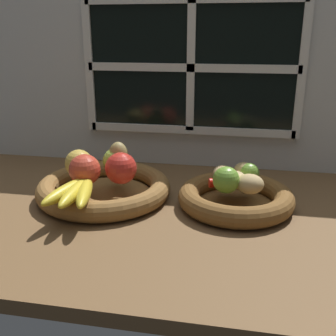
# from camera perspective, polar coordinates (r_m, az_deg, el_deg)

# --- Properties ---
(ground_plane) EXTENTS (1.40, 0.90, 0.03)m
(ground_plane) POSITION_cam_1_polar(r_m,az_deg,el_deg) (1.04, 1.03, -5.31)
(ground_plane) COLOR brown
(back_wall) EXTENTS (1.40, 0.05, 0.55)m
(back_wall) POSITION_cam_1_polar(r_m,az_deg,el_deg) (1.25, 3.42, 12.87)
(back_wall) COLOR silver
(back_wall) RESTS_ON ground_plane
(fruit_bowl_left) EXTENTS (0.35, 0.35, 0.05)m
(fruit_bowl_left) POSITION_cam_1_polar(r_m,az_deg,el_deg) (1.05, -9.18, -2.94)
(fruit_bowl_left) COLOR brown
(fruit_bowl_left) RESTS_ON ground_plane
(fruit_bowl_right) EXTENTS (0.28, 0.28, 0.05)m
(fruit_bowl_right) POSITION_cam_1_polar(r_m,az_deg,el_deg) (0.99, 9.71, -4.26)
(fruit_bowl_right) COLOR brown
(fruit_bowl_right) RESTS_ON ground_plane
(apple_red_front) EXTENTS (0.08, 0.08, 0.08)m
(apple_red_front) POSITION_cam_1_polar(r_m,az_deg,el_deg) (0.99, -11.90, -0.26)
(apple_red_front) COLOR #CC422D
(apple_red_front) RESTS_ON fruit_bowl_left
(apple_golden_left) EXTENTS (0.07, 0.07, 0.07)m
(apple_golden_left) POSITION_cam_1_polar(r_m,az_deg,el_deg) (1.06, -12.70, 0.67)
(apple_golden_left) COLOR gold
(apple_golden_left) RESTS_ON fruit_bowl_left
(apple_green_back) EXTENTS (0.07, 0.07, 0.07)m
(apple_green_back) POSITION_cam_1_polar(r_m,az_deg,el_deg) (1.06, -7.46, 1.00)
(apple_green_back) COLOR #8CAD3D
(apple_green_back) RESTS_ON fruit_bowl_left
(apple_red_right) EXTENTS (0.08, 0.08, 0.08)m
(apple_red_right) POSITION_cam_1_polar(r_m,az_deg,el_deg) (0.99, -6.79, -0.04)
(apple_red_right) COLOR red
(apple_red_right) RESTS_ON fruit_bowl_left
(pear_brown) EXTENTS (0.07, 0.06, 0.09)m
(pear_brown) POSITION_cam_1_polar(r_m,az_deg,el_deg) (1.06, -7.14, 1.43)
(pear_brown) COLOR olive
(pear_brown) RESTS_ON fruit_bowl_left
(banana_bunch_front) EXTENTS (0.12, 0.19, 0.03)m
(banana_bunch_front) POSITION_cam_1_polar(r_m,az_deg,el_deg) (0.93, -13.08, -3.22)
(banana_bunch_front) COLOR gold
(banana_bunch_front) RESTS_ON fruit_bowl_left
(potato_back) EXTENTS (0.08, 0.07, 0.05)m
(potato_back) POSITION_cam_1_polar(r_m,az_deg,el_deg) (1.01, 11.00, -0.63)
(potato_back) COLOR tan
(potato_back) RESTS_ON fruit_bowl_right
(potato_oblong) EXTENTS (0.07, 0.09, 0.04)m
(potato_oblong) POSITION_cam_1_polar(r_m,az_deg,el_deg) (1.00, 7.95, -0.96)
(potato_oblong) COLOR tan
(potato_oblong) RESTS_ON fruit_bowl_right
(potato_small) EXTENTS (0.07, 0.06, 0.05)m
(potato_small) POSITION_cam_1_polar(r_m,az_deg,el_deg) (0.95, 11.67, -2.26)
(potato_small) COLOR tan
(potato_small) RESTS_ON fruit_bowl_right
(potato_large) EXTENTS (0.07, 0.09, 0.04)m
(potato_large) POSITION_cam_1_polar(r_m,az_deg,el_deg) (0.98, 9.87, -1.70)
(potato_large) COLOR tan
(potato_large) RESTS_ON fruit_bowl_right
(lime_near) EXTENTS (0.06, 0.06, 0.06)m
(lime_near) POSITION_cam_1_polar(r_m,az_deg,el_deg) (0.94, 8.37, -1.71)
(lime_near) COLOR #6B9E33
(lime_near) RESTS_ON fruit_bowl_right
(lime_far) EXTENTS (0.05, 0.05, 0.05)m
(lime_far) POSITION_cam_1_polar(r_m,az_deg,el_deg) (1.01, 11.54, -0.73)
(lime_far) COLOR olive
(lime_far) RESTS_ON fruit_bowl_right
(chili_pepper) EXTENTS (0.12, 0.05, 0.02)m
(chili_pepper) POSITION_cam_1_polar(r_m,az_deg,el_deg) (0.98, 9.45, -2.06)
(chili_pepper) COLOR red
(chili_pepper) RESTS_ON fruit_bowl_right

